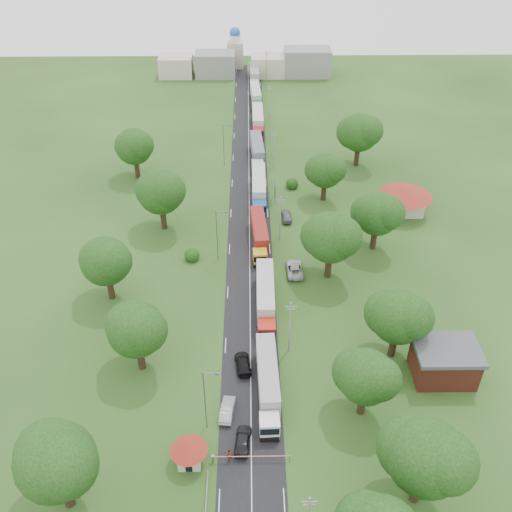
{
  "coord_description": "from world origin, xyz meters",
  "views": [
    {
      "loc": [
        -0.0,
        -64.69,
        59.23
      ],
      "look_at": [
        1.06,
        11.77,
        3.0
      ],
      "focal_mm": 40.0,
      "sensor_mm": 36.0,
      "label": 1
    }
  ],
  "objects_px": {
    "car_lane_mid": "(227,409)",
    "car_lane_front": "(243,440)",
    "info_sign": "(275,187)",
    "guard_booth": "(189,451)",
    "truck_0": "(268,382)",
    "pedestrian_near": "(230,456)",
    "boom_barrier": "(240,457)"
  },
  "relations": [
    {
      "from": "pedestrian_near",
      "to": "info_sign",
      "type": "bearing_deg",
      "value": 67.07
    },
    {
      "from": "info_sign",
      "to": "boom_barrier",
      "type": "bearing_deg",
      "value": -96.24
    },
    {
      "from": "truck_0",
      "to": "pedestrian_near",
      "type": "height_order",
      "value": "truck_0"
    },
    {
      "from": "boom_barrier",
      "to": "car_lane_mid",
      "type": "bearing_deg",
      "value": 103.21
    },
    {
      "from": "boom_barrier",
      "to": "pedestrian_near",
      "type": "height_order",
      "value": "pedestrian_near"
    },
    {
      "from": "car_lane_mid",
      "to": "car_lane_front",
      "type": "bearing_deg",
      "value": 120.33
    },
    {
      "from": "car_lane_front",
      "to": "pedestrian_near",
      "type": "xyz_separation_m",
      "value": [
        -1.53,
        -2.2,
        0.14
      ]
    },
    {
      "from": "boom_barrier",
      "to": "guard_booth",
      "type": "relative_size",
      "value": 2.1
    },
    {
      "from": "truck_0",
      "to": "pedestrian_near",
      "type": "relative_size",
      "value": 8.07
    },
    {
      "from": "truck_0",
      "to": "car_lane_front",
      "type": "height_order",
      "value": "truck_0"
    },
    {
      "from": "info_sign",
      "to": "pedestrian_near",
      "type": "bearing_deg",
      "value": -97.36
    },
    {
      "from": "car_lane_front",
      "to": "truck_0",
      "type": "bearing_deg",
      "value": -106.18
    },
    {
      "from": "truck_0",
      "to": "car_lane_mid",
      "type": "height_order",
      "value": "truck_0"
    },
    {
      "from": "guard_booth",
      "to": "pedestrian_near",
      "type": "height_order",
      "value": "guard_booth"
    },
    {
      "from": "boom_barrier",
      "to": "car_lane_mid",
      "type": "relative_size",
      "value": 2.05
    },
    {
      "from": "boom_barrier",
      "to": "car_lane_front",
      "type": "bearing_deg",
      "value": 81.39
    },
    {
      "from": "info_sign",
      "to": "car_lane_mid",
      "type": "height_order",
      "value": "info_sign"
    },
    {
      "from": "boom_barrier",
      "to": "car_lane_front",
      "type": "relative_size",
      "value": 2.01
    },
    {
      "from": "guard_booth",
      "to": "car_lane_mid",
      "type": "distance_m",
      "value": 8.29
    },
    {
      "from": "boom_barrier",
      "to": "car_lane_mid",
      "type": "xyz_separation_m",
      "value": [
        -1.64,
        7.0,
        -0.15
      ]
    },
    {
      "from": "info_sign",
      "to": "car_lane_front",
      "type": "relative_size",
      "value": 0.89
    },
    {
      "from": "car_lane_mid",
      "to": "guard_booth",
      "type": "bearing_deg",
      "value": 66.05
    },
    {
      "from": "car_lane_mid",
      "to": "info_sign",
      "type": "bearing_deg",
      "value": -91.79
    },
    {
      "from": "guard_booth",
      "to": "truck_0",
      "type": "relative_size",
      "value": 0.3
    },
    {
      "from": "car_lane_front",
      "to": "guard_booth",
      "type": "bearing_deg",
      "value": 27.04
    },
    {
      "from": "guard_booth",
      "to": "pedestrian_near",
      "type": "bearing_deg",
      "value": 1.99
    },
    {
      "from": "car_lane_front",
      "to": "pedestrian_near",
      "type": "relative_size",
      "value": 2.48
    },
    {
      "from": "boom_barrier",
      "to": "car_lane_front",
      "type": "distance_m",
      "value": 2.39
    },
    {
      "from": "info_sign",
      "to": "pedestrian_near",
      "type": "distance_m",
      "value": 60.37
    },
    {
      "from": "info_sign",
      "to": "car_lane_front",
      "type": "height_order",
      "value": "info_sign"
    },
    {
      "from": "car_lane_mid",
      "to": "pedestrian_near",
      "type": "relative_size",
      "value": 2.44
    },
    {
      "from": "boom_barrier",
      "to": "guard_booth",
      "type": "xyz_separation_m",
      "value": [
        -5.84,
        -0.0,
        1.27
      ]
    }
  ]
}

